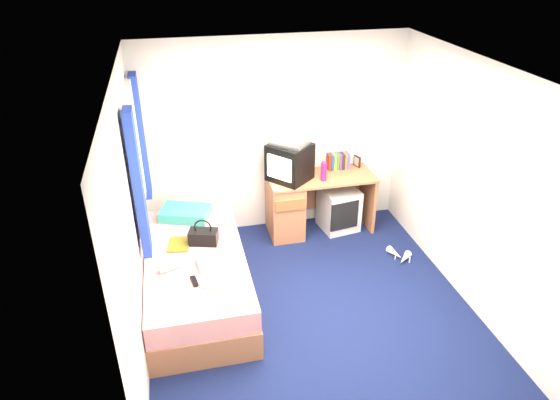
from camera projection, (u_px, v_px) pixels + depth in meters
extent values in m
plane|color=#0C1438|center=(310.00, 306.00, 5.11)|extent=(3.40, 3.40, 0.00)
plane|color=white|center=(318.00, 71.00, 3.96)|extent=(3.40, 3.40, 0.00)
plane|color=silver|center=(274.00, 137.00, 5.99)|extent=(3.20, 0.00, 3.20)
plane|color=silver|center=(390.00, 333.00, 3.08)|extent=(3.20, 0.00, 3.20)
plane|color=silver|center=(132.00, 224.00, 4.22)|extent=(0.00, 3.40, 3.40)
plane|color=silver|center=(471.00, 186.00, 4.85)|extent=(0.00, 3.40, 3.40)
cube|color=#AC6D47|center=(197.00, 286.00, 5.16)|extent=(1.00, 2.00, 0.30)
cube|color=brown|center=(252.00, 303.00, 4.91)|extent=(0.02, 0.70, 0.18)
cube|color=white|center=(195.00, 264.00, 5.03)|extent=(0.98, 1.98, 0.24)
cube|color=#1B69B3|center=(185.00, 213.00, 5.58)|extent=(0.62, 0.50, 0.12)
cube|color=#AC6D47|center=(321.00, 178.00, 6.08)|extent=(1.30, 0.55, 0.03)
cube|color=#AC6D47|center=(285.00, 208.00, 6.17)|extent=(0.40, 0.52, 0.72)
cube|color=#AC6D47|center=(367.00, 199.00, 6.38)|extent=(0.04, 0.52, 0.72)
cube|color=#AC6D47|center=(333.00, 187.00, 6.47)|extent=(0.78, 0.03, 0.55)
cube|color=silver|center=(339.00, 209.00, 6.34)|extent=(0.50, 0.50, 0.54)
cube|color=black|center=(290.00, 162.00, 5.90)|extent=(0.61, 0.61, 0.45)
cube|color=beige|center=(279.00, 168.00, 5.76)|extent=(0.23, 0.27, 0.28)
cube|color=silver|center=(290.00, 141.00, 5.78)|extent=(0.48, 0.48, 0.08)
cube|color=maroon|center=(329.00, 162.00, 6.21)|extent=(0.03, 0.13, 0.20)
cube|color=navy|center=(331.00, 162.00, 6.21)|extent=(0.03, 0.13, 0.20)
cube|color=gold|center=(334.00, 161.00, 6.22)|extent=(0.03, 0.13, 0.20)
cube|color=#337F33|center=(337.00, 161.00, 6.23)|extent=(0.03, 0.13, 0.20)
cube|color=#7F337F|center=(339.00, 161.00, 6.23)|extent=(0.03, 0.13, 0.20)
cube|color=#262626|center=(342.00, 161.00, 6.24)|extent=(0.03, 0.13, 0.20)
cube|color=#B26633|center=(345.00, 160.00, 6.25)|extent=(0.03, 0.13, 0.20)
cube|color=#4C4C99|center=(347.00, 160.00, 6.25)|extent=(0.03, 0.13, 0.20)
cube|color=black|center=(357.00, 161.00, 6.30)|extent=(0.06, 0.12, 0.14)
cylinder|color=#C61C5F|center=(324.00, 172.00, 5.93)|extent=(0.09, 0.09, 0.22)
cylinder|color=silver|center=(306.00, 168.00, 6.05)|extent=(0.06, 0.06, 0.20)
cube|color=black|center=(203.00, 237.00, 5.12)|extent=(0.33, 0.24, 0.15)
torus|color=black|center=(203.00, 227.00, 5.07)|extent=(0.18, 0.07, 0.18)
cube|color=white|center=(213.00, 261.00, 4.79)|extent=(0.31, 0.27, 0.10)
cube|color=gold|center=(179.00, 244.00, 5.12)|extent=(0.26, 0.31, 0.01)
cylinder|color=silver|center=(170.00, 267.00, 4.73)|extent=(0.21, 0.14, 0.07)
cube|color=gold|center=(210.00, 287.00, 4.51)|extent=(0.23, 0.14, 0.01)
cube|color=black|center=(194.00, 281.00, 4.58)|extent=(0.08, 0.17, 0.02)
cube|color=silver|center=(133.00, 155.00, 4.88)|extent=(0.02, 0.90, 1.10)
cube|color=white|center=(126.00, 96.00, 4.60)|extent=(0.06, 1.06, 0.08)
cube|color=white|center=(142.00, 208.00, 5.16)|extent=(0.06, 1.06, 0.08)
cube|color=navy|center=(138.00, 186.00, 4.41)|extent=(0.08, 0.24, 1.40)
cube|color=navy|center=(141.00, 138.00, 5.42)|extent=(0.08, 0.24, 1.40)
cone|color=silver|center=(395.00, 253.00, 5.87)|extent=(0.15, 0.24, 0.09)
cone|color=silver|center=(405.00, 258.00, 5.78)|extent=(0.22, 0.21, 0.09)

